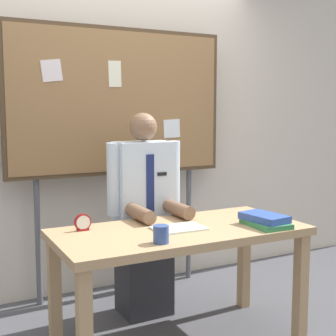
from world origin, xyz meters
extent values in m
cube|color=beige|center=(0.00, 1.19, 1.35)|extent=(6.40, 0.08, 2.70)
cube|color=tan|center=(0.00, 0.00, 0.72)|extent=(1.52, 0.72, 0.05)
cube|color=tan|center=(-0.70, -0.30, 0.35)|extent=(0.07, 0.07, 0.69)
cube|color=tan|center=(0.70, -0.30, 0.35)|extent=(0.07, 0.07, 0.69)
cube|color=tan|center=(-0.70, 0.30, 0.35)|extent=(0.07, 0.07, 0.69)
cube|color=tan|center=(0.70, 0.30, 0.35)|extent=(0.07, 0.07, 0.69)
cube|color=#2D2D33|center=(0.00, 0.54, 0.22)|extent=(0.34, 0.30, 0.44)
cube|color=silver|center=(0.00, 0.54, 0.84)|extent=(0.40, 0.22, 0.79)
sphere|color=brown|center=(0.00, 0.54, 1.34)|extent=(0.20, 0.20, 0.20)
cylinder|color=silver|center=(-0.23, 0.52, 0.99)|extent=(0.09, 0.09, 0.49)
cylinder|color=silver|center=(0.23, 0.52, 0.99)|extent=(0.09, 0.09, 0.49)
cylinder|color=brown|center=(-0.14, 0.28, 0.79)|extent=(0.09, 0.30, 0.09)
cylinder|color=brown|center=(0.14, 0.28, 0.79)|extent=(0.09, 0.30, 0.09)
cube|color=navy|center=(0.00, 0.43, 0.90)|extent=(0.06, 0.01, 0.52)
cube|color=black|center=(0.09, 0.43, 1.02)|extent=(0.07, 0.01, 0.02)
cube|color=#4C3823|center=(0.00, 0.99, 1.52)|extent=(1.75, 0.05, 1.12)
cube|color=olive|center=(0.00, 0.98, 1.52)|extent=(1.69, 0.04, 1.06)
cylinder|color=#59595E|center=(-0.64, 1.02, 0.49)|extent=(0.04, 0.04, 0.98)
cylinder|color=#59595E|center=(0.64, 1.02, 0.49)|extent=(0.04, 0.04, 0.98)
cube|color=#F4EFCC|center=(-0.04, 0.96, 1.72)|extent=(0.10, 0.00, 0.20)
cube|color=white|center=(0.44, 0.96, 1.30)|extent=(0.15, 0.00, 0.15)
cube|color=silver|center=(-0.52, 0.96, 1.73)|extent=(0.16, 0.00, 0.17)
cube|color=#337F47|center=(0.49, -0.20, 0.76)|extent=(0.22, 0.30, 0.03)
cube|color=#2D4C99|center=(0.49, -0.18, 0.79)|extent=(0.21, 0.31, 0.04)
cube|color=silver|center=(-0.02, -0.02, 0.75)|extent=(0.31, 0.21, 0.01)
cylinder|color=maroon|center=(-0.54, 0.21, 0.79)|extent=(0.10, 0.02, 0.10)
cylinder|color=white|center=(-0.54, 0.20, 0.79)|extent=(0.08, 0.00, 0.08)
cube|color=maroon|center=(-0.54, 0.21, 0.75)|extent=(0.07, 0.04, 0.01)
cylinder|color=#334C8C|center=(-0.25, -0.24, 0.79)|extent=(0.09, 0.09, 0.10)
camera|label=1|loc=(-1.36, -2.47, 1.45)|focal=50.94mm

